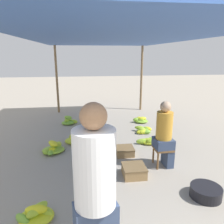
# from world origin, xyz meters

# --- Properties ---
(canopy_post_back_left) EXTENTS (0.08, 0.08, 2.39)m
(canopy_post_back_left) POSITION_xyz_m (-1.56, 6.81, 1.20)
(canopy_post_back_left) COLOR olive
(canopy_post_back_left) RESTS_ON ground
(canopy_post_back_right) EXTENTS (0.08, 0.08, 2.39)m
(canopy_post_back_right) POSITION_xyz_m (1.56, 6.81, 1.20)
(canopy_post_back_right) COLOR olive
(canopy_post_back_right) RESTS_ON ground
(canopy_tarp) EXTENTS (3.51, 6.91, 0.04)m
(canopy_tarp) POSITION_xyz_m (0.00, 3.56, 2.41)
(canopy_tarp) COLOR #33569E
(canopy_tarp) RESTS_ON canopy_post_front_left
(vendor_foreground) EXTENTS (0.44, 0.44, 1.74)m
(vendor_foreground) POSITION_xyz_m (-0.55, 0.45, 0.90)
(vendor_foreground) COLOR #384766
(vendor_foreground) RESTS_ON ground
(stool) EXTENTS (0.34, 0.34, 0.38)m
(stool) POSITION_xyz_m (0.85, 2.46, 0.31)
(stool) COLOR brown
(stool) RESTS_ON ground
(vendor_seated) EXTENTS (0.36, 0.36, 1.28)m
(vendor_seated) POSITION_xyz_m (0.87, 2.46, 0.66)
(vendor_seated) COLOR #384766
(vendor_seated) RESTS_ON ground
(basin_black) EXTENTS (0.47, 0.47, 0.17)m
(basin_black) POSITION_xyz_m (1.16, 1.44, 0.09)
(basin_black) COLOR black
(basin_black) RESTS_ON ground
(banana_pile_left_0) EXTENTS (0.52, 0.40, 0.23)m
(banana_pile_left_0) POSITION_xyz_m (-1.28, 1.28, 0.08)
(banana_pile_left_0) COLOR #ABC92E
(banana_pile_left_0) RESTS_ON ground
(banana_pile_left_1) EXTENTS (0.48, 0.68, 0.26)m
(banana_pile_left_1) POSITION_xyz_m (-1.33, 3.36, 0.08)
(banana_pile_left_1) COLOR #8CBC33
(banana_pile_left_1) RESTS_ON ground
(banana_pile_left_2) EXTENTS (0.53, 0.58, 0.20)m
(banana_pile_left_2) POSITION_xyz_m (-0.85, 3.83, 0.06)
(banana_pile_left_2) COLOR #BDD02A
(banana_pile_left_2) RESTS_ON ground
(banana_pile_left_3) EXTENTS (0.52, 0.39, 0.29)m
(banana_pile_left_3) POSITION_xyz_m (-1.09, 5.29, 0.09)
(banana_pile_left_3) COLOR #98C131
(banana_pile_left_3) RESTS_ON ground
(banana_pile_right_0) EXTENTS (0.48, 0.47, 0.19)m
(banana_pile_right_0) POSITION_xyz_m (1.14, 5.21, 0.08)
(banana_pile_right_0) COLOR yellow
(banana_pile_right_0) RESTS_ON ground
(banana_pile_right_1) EXTENTS (0.52, 0.44, 0.16)m
(banana_pile_right_1) POSITION_xyz_m (0.99, 4.29, 0.07)
(banana_pile_right_1) COLOR #9BC230
(banana_pile_right_1) RESTS_ON ground
(banana_pile_right_2) EXTENTS (0.58, 0.36, 0.17)m
(banana_pile_right_2) POSITION_xyz_m (0.92, 3.52, 0.07)
(banana_pile_right_2) COLOR #A1C52F
(banana_pile_right_2) RESTS_ON ground
(crate_near) EXTENTS (0.41, 0.41, 0.19)m
(crate_near) POSITION_xyz_m (0.22, 2.16, 0.10)
(crate_near) COLOR #9E7A4C
(crate_near) RESTS_ON ground
(crate_mid) EXTENTS (0.38, 0.38, 0.17)m
(crate_mid) POSITION_xyz_m (0.22, 3.01, 0.08)
(crate_mid) COLOR #9E7A4C
(crate_mid) RESTS_ON ground
(crate_far) EXTENTS (0.44, 0.44, 0.20)m
(crate_far) POSITION_xyz_m (-0.30, 3.42, 0.10)
(crate_far) COLOR brown
(crate_far) RESTS_ON ground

